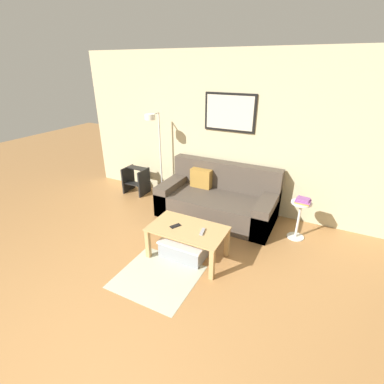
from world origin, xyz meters
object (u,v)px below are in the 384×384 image
(coffee_table, at_px, (188,233))
(book_stack, at_px, (303,201))
(couch, at_px, (218,200))
(side_table, at_px, (299,217))
(cell_phone, at_px, (175,226))
(floor_lamp, at_px, (156,147))
(step_stool, at_px, (136,180))
(storage_bin, at_px, (183,249))
(remote_control, at_px, (202,232))

(coffee_table, distance_m, book_stack, 1.67)
(couch, distance_m, side_table, 1.29)
(cell_phone, bearing_deg, coffee_table, 37.83)
(couch, xyz_separation_m, floor_lamp, (-1.24, 0.10, 0.71))
(step_stool, bearing_deg, storage_bin, -36.94)
(couch, xyz_separation_m, book_stack, (1.30, -0.10, 0.33))
(floor_lamp, xyz_separation_m, cell_phone, (1.16, -1.34, -0.55))
(coffee_table, distance_m, remote_control, 0.23)
(storage_bin, height_order, book_stack, book_stack)
(storage_bin, xyz_separation_m, remote_control, (0.26, 0.02, 0.33))
(storage_bin, distance_m, step_stool, 2.25)
(coffee_table, height_order, side_table, side_table)
(coffee_table, bearing_deg, couch, 93.68)
(cell_phone, distance_m, step_stool, 2.17)
(side_table, bearing_deg, remote_control, -131.89)
(book_stack, xyz_separation_m, remote_control, (-1.01, -1.11, -0.16))
(floor_lamp, xyz_separation_m, side_table, (2.53, -0.19, -0.65))
(couch, height_order, floor_lamp, floor_lamp)
(book_stack, bearing_deg, storage_bin, -138.29)
(floor_lamp, height_order, step_stool, floor_lamp)
(cell_phone, bearing_deg, remote_control, 31.72)
(coffee_table, bearing_deg, side_table, 42.65)
(couch, bearing_deg, coffee_table, -86.32)
(storage_bin, xyz_separation_m, side_table, (1.26, 1.14, 0.22))
(side_table, relative_size, step_stool, 1.15)
(couch, relative_size, cell_phone, 13.35)
(side_table, height_order, cell_phone, side_table)
(floor_lamp, height_order, book_stack, floor_lamp)
(storage_bin, xyz_separation_m, book_stack, (1.27, 1.13, 0.49))
(storage_bin, distance_m, side_table, 1.71)
(coffee_table, height_order, book_stack, book_stack)
(book_stack, bearing_deg, side_table, 156.76)
(couch, height_order, step_stool, couch)
(side_table, relative_size, book_stack, 2.74)
(couch, height_order, remote_control, couch)
(book_stack, distance_m, cell_phone, 1.80)
(remote_control, xyz_separation_m, cell_phone, (-0.37, -0.03, -0.01))
(storage_bin, relative_size, cell_phone, 4.33)
(storage_bin, bearing_deg, cell_phone, -178.19)
(storage_bin, bearing_deg, floor_lamp, 133.60)
(coffee_table, xyz_separation_m, side_table, (1.21, 1.11, -0.01))
(remote_control, relative_size, step_stool, 0.30)
(floor_lamp, distance_m, book_stack, 2.58)
(cell_phone, bearing_deg, side_table, 67.21)
(storage_bin, distance_m, book_stack, 1.77)
(book_stack, bearing_deg, floor_lamp, 175.48)
(book_stack, xyz_separation_m, step_stool, (-3.06, 0.22, -0.34))
(coffee_table, distance_m, cell_phone, 0.18)
(cell_phone, height_order, step_stool, step_stool)
(coffee_table, bearing_deg, floor_lamp, 135.25)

